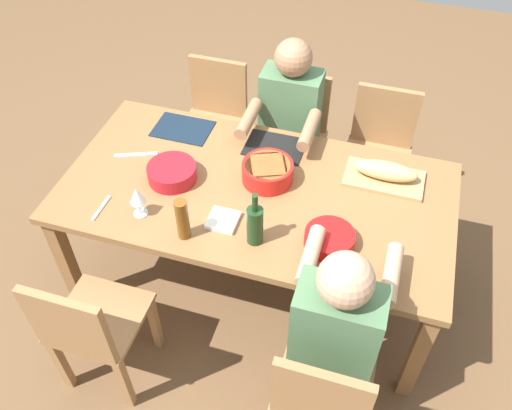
# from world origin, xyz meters

# --- Properties ---
(ground_plane) EXTENTS (8.00, 8.00, 0.00)m
(ground_plane) POSITION_xyz_m (0.00, 0.00, 0.00)
(ground_plane) COLOR brown
(dining_table) EXTENTS (1.96, 1.01, 0.74)m
(dining_table) POSITION_xyz_m (0.00, 0.00, 0.67)
(dining_table) COLOR olive
(dining_table) RESTS_ON ground_plane
(chair_near_center) EXTENTS (0.40, 0.40, 0.85)m
(chair_near_center) POSITION_xyz_m (0.00, -0.83, 0.48)
(chair_near_center) COLOR #9E7044
(chair_near_center) RESTS_ON ground_plane
(diner_near_center) EXTENTS (0.41, 0.53, 1.20)m
(diner_near_center) POSITION_xyz_m (0.00, -0.64, 0.70)
(diner_near_center) COLOR #2D2D38
(diner_near_center) RESTS_ON ground_plane
(chair_far_right) EXTENTS (0.40, 0.40, 0.85)m
(chair_far_right) POSITION_xyz_m (0.54, 0.83, 0.48)
(chair_far_right) COLOR #9E7044
(chair_far_right) RESTS_ON ground_plane
(chair_near_right) EXTENTS (0.40, 0.40, 0.85)m
(chair_near_right) POSITION_xyz_m (0.54, -0.83, 0.48)
(chair_near_right) COLOR #9E7044
(chair_near_right) RESTS_ON ground_plane
(chair_near_left) EXTENTS (0.40, 0.40, 0.85)m
(chair_near_left) POSITION_xyz_m (-0.54, -0.83, 0.48)
(chair_near_left) COLOR #9E7044
(chair_near_left) RESTS_ON ground_plane
(chair_far_left) EXTENTS (0.40, 0.40, 0.85)m
(chair_far_left) POSITION_xyz_m (-0.54, 0.83, 0.48)
(chair_far_left) COLOR #9E7044
(chair_far_left) RESTS_ON ground_plane
(diner_far_left) EXTENTS (0.41, 0.53, 1.20)m
(diner_far_left) POSITION_xyz_m (-0.54, 0.64, 0.70)
(diner_far_left) COLOR #2D2D38
(diner_far_left) RESTS_ON ground_plane
(serving_bowl_fruit) EXTENTS (0.26, 0.26, 0.10)m
(serving_bowl_fruit) POSITION_xyz_m (-0.03, -0.09, 0.80)
(serving_bowl_fruit) COLOR red
(serving_bowl_fruit) RESTS_ON dining_table
(serving_bowl_greens) EXTENTS (0.25, 0.25, 0.08)m
(serving_bowl_greens) POSITION_xyz_m (0.43, 0.05, 0.79)
(serving_bowl_greens) COLOR #B21923
(serving_bowl_greens) RESTS_ON dining_table
(serving_bowl_salad) EXTENTS (0.23, 0.23, 0.07)m
(serving_bowl_salad) POSITION_xyz_m (-0.42, 0.24, 0.78)
(serving_bowl_salad) COLOR red
(serving_bowl_salad) RESTS_ON dining_table
(cutting_board) EXTENTS (0.40, 0.22, 0.02)m
(cutting_board) POSITION_xyz_m (-0.60, -0.26, 0.75)
(cutting_board) COLOR tan
(cutting_board) RESTS_ON dining_table
(bread_loaf) EXTENTS (0.32, 0.11, 0.09)m
(bread_loaf) POSITION_xyz_m (-0.60, -0.26, 0.81)
(bread_loaf) COLOR tan
(bread_loaf) RESTS_ON cutting_board
(wine_bottle) EXTENTS (0.08, 0.08, 0.29)m
(wine_bottle) POSITION_xyz_m (-0.09, 0.32, 0.85)
(wine_bottle) COLOR #193819
(wine_bottle) RESTS_ON dining_table
(beer_bottle) EXTENTS (0.06, 0.06, 0.22)m
(beer_bottle) POSITION_xyz_m (0.23, 0.39, 0.85)
(beer_bottle) COLOR brown
(beer_bottle) RESTS_ON dining_table
(wine_glass) EXTENTS (0.08, 0.08, 0.17)m
(wine_glass) POSITION_xyz_m (0.48, 0.32, 0.86)
(wine_glass) COLOR silver
(wine_glass) RESTS_ON dining_table
(placemat_near_center) EXTENTS (0.32, 0.23, 0.01)m
(placemat_near_center) POSITION_xyz_m (0.00, -0.35, 0.74)
(placemat_near_center) COLOR black
(placemat_near_center) RESTS_ON dining_table
(fork_far_right) EXTENTS (0.02, 0.17, 0.01)m
(fork_far_right) POSITION_xyz_m (0.68, 0.35, 0.74)
(fork_far_right) COLOR silver
(fork_far_right) RESTS_ON dining_table
(placemat_near_right) EXTENTS (0.32, 0.23, 0.01)m
(placemat_near_right) POSITION_xyz_m (0.54, -0.35, 0.74)
(placemat_near_right) COLOR #142333
(placemat_near_right) RESTS_ON dining_table
(carving_knife) EXTENTS (0.22, 0.11, 0.01)m
(carving_knife) POSITION_xyz_m (0.69, -0.06, 0.74)
(carving_knife) COLOR silver
(carving_knife) RESTS_ON dining_table
(napkin_stack) EXTENTS (0.14, 0.14, 0.02)m
(napkin_stack) POSITION_xyz_m (0.08, 0.26, 0.75)
(napkin_stack) COLOR white
(napkin_stack) RESTS_ON dining_table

